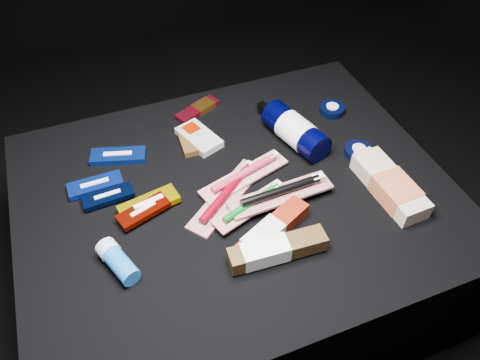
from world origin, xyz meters
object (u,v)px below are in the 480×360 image
object	(u,v)px
deodorant_stick	(118,261)
toothpaste_carton_red	(269,233)
lotion_bottle	(295,131)
bodywash_bottle	(390,186)

from	to	relation	value
deodorant_stick	toothpaste_carton_red	xyz separation A→B (m)	(0.31, -0.04, -0.00)
lotion_bottle	toothpaste_carton_red	distance (m)	0.32
bodywash_bottle	deodorant_stick	world-z (taller)	bodywash_bottle
deodorant_stick	lotion_bottle	bearing A→B (deg)	2.78
deodorant_stick	toothpaste_carton_red	distance (m)	0.31
bodywash_bottle	toothpaste_carton_red	world-z (taller)	bodywash_bottle
bodywash_bottle	deodorant_stick	size ratio (longest dim) A/B	1.98
bodywash_bottle	deodorant_stick	distance (m)	0.62
lotion_bottle	deodorant_stick	bearing A→B (deg)	-171.77
lotion_bottle	bodywash_bottle	xyz separation A→B (m)	(0.13, -0.24, -0.02)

